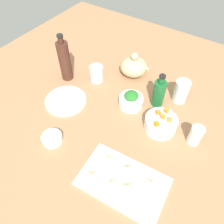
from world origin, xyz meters
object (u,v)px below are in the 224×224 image
at_px(drinking_glass_0, 181,91).
at_px(drinking_glass_2, 196,135).
at_px(teapot, 134,66).
at_px(bowl_greens, 131,101).
at_px(bowl_carrots, 161,124).
at_px(drinking_glass_1, 96,74).
at_px(bowl_small_side, 52,138).
at_px(plate_tofu, 66,101).
at_px(bottle_1, 65,61).
at_px(cutting_board, 123,182).
at_px(bottle_0, 159,93).

xyz_separation_m(drinking_glass_0, drinking_glass_2, (0.15, -0.21, -0.01)).
bearing_deg(teapot, bowl_greens, -63.03).
xyz_separation_m(bowl_carrots, drinking_glass_1, (-0.44, 0.11, 0.01)).
relative_size(bowl_small_side, drinking_glass_0, 0.75).
relative_size(plate_tofu, bottle_1, 0.79).
distance_m(bowl_greens, bottle_1, 0.42).
distance_m(cutting_board, bowl_small_side, 0.36).
xyz_separation_m(bowl_small_side, drinking_glass_0, (0.37, 0.55, 0.04)).
xyz_separation_m(drinking_glass_0, drinking_glass_1, (-0.45, -0.11, -0.02)).
bearing_deg(drinking_glass_0, bottle_0, -133.89).
height_order(cutting_board, teapot, teapot).
bearing_deg(bottle_0, drinking_glass_2, -26.96).
relative_size(bowl_greens, bowl_carrots, 0.83).
distance_m(plate_tofu, drinking_glass_0, 0.59).
relative_size(bottle_1, drinking_glass_1, 2.98).
distance_m(bowl_greens, bowl_small_side, 0.42).
bearing_deg(bottle_0, drinking_glass_1, -176.44).
bearing_deg(plate_tofu, teapot, 64.84).
xyz_separation_m(plate_tofu, bottle_1, (-0.12, 0.15, 0.11)).
height_order(bowl_carrots, drinking_glass_0, drinking_glass_0).
height_order(bowl_small_side, drinking_glass_2, drinking_glass_2).
xyz_separation_m(bowl_greens, teapot, (-0.11, 0.22, 0.03)).
distance_m(cutting_board, plate_tofu, 0.52).
bearing_deg(drinking_glass_2, bowl_greens, 173.94).
bearing_deg(bowl_small_side, cutting_board, 1.50).
bearing_deg(bottle_1, drinking_glass_1, 26.81).
bearing_deg(drinking_glass_1, bowl_small_side, -80.13).
bearing_deg(bottle_0, bottle_1, -169.14).
bearing_deg(drinking_glass_0, drinking_glass_1, -166.21).
relative_size(bottle_0, bottle_1, 0.69).
relative_size(bowl_carrots, drinking_glass_0, 1.23).
xyz_separation_m(plate_tofu, bottle_0, (0.40, 0.25, 0.07)).
xyz_separation_m(bowl_carrots, bottle_0, (-0.08, 0.13, 0.04)).
relative_size(bottle_1, drinking_glass_0, 2.23).
height_order(plate_tofu, bottle_1, bottle_1).
distance_m(bowl_small_side, teapot, 0.60).
distance_m(bowl_small_side, bottle_0, 0.55).
relative_size(cutting_board, teapot, 1.98).
xyz_separation_m(cutting_board, bowl_greens, (-0.18, 0.37, 0.02)).
bearing_deg(bowl_carrots, bowl_greens, 164.93).
relative_size(teapot, bottle_1, 0.63).
height_order(cutting_board, drinking_glass_0, drinking_glass_0).
height_order(cutting_board, bottle_0, bottle_0).
height_order(bowl_carrots, bottle_1, bottle_1).
height_order(teapot, bottle_0, bottle_0).
height_order(bowl_carrots, bottle_0, bottle_0).
height_order(cutting_board, plate_tofu, plate_tofu).
bearing_deg(drinking_glass_0, drinking_glass_2, -53.64).
distance_m(plate_tofu, bowl_carrots, 0.49).
xyz_separation_m(cutting_board, bottle_1, (-0.59, 0.35, 0.11)).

